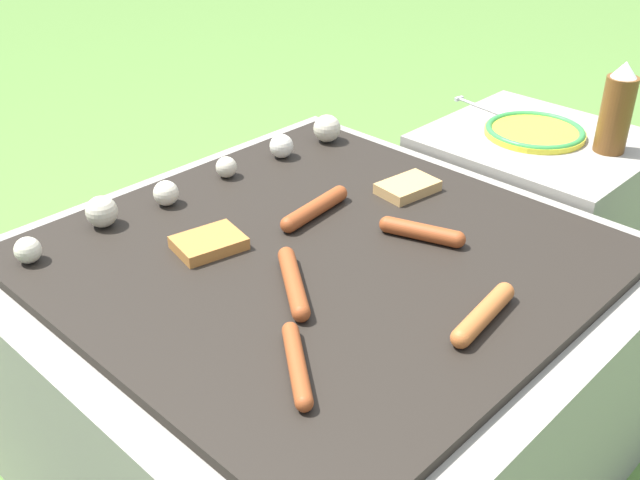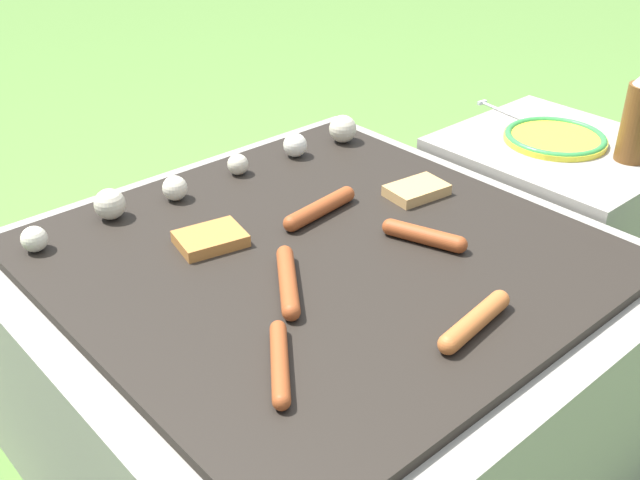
{
  "view_description": "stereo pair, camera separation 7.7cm",
  "coord_description": "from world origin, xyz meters",
  "px_view_note": "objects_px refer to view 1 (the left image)",
  "views": [
    {
      "loc": [
        -0.74,
        -0.72,
        1.08
      ],
      "look_at": [
        0.0,
        0.0,
        0.47
      ],
      "focal_mm": 42.0,
      "sensor_mm": 36.0,
      "label": 1
    },
    {
      "loc": [
        -0.69,
        -0.77,
        1.08
      ],
      "look_at": [
        0.0,
        0.0,
        0.47
      ],
      "focal_mm": 42.0,
      "sensor_mm": 36.0,
      "label": 2
    }
  ],
  "objects_px": {
    "plate_colorful": "(536,132)",
    "fork_utensil": "(488,110)",
    "condiment_bottle": "(617,110)",
    "sausage_front_center": "(484,314)"
  },
  "relations": [
    {
      "from": "fork_utensil",
      "to": "sausage_front_center",
      "type": "bearing_deg",
      "value": -147.52
    },
    {
      "from": "plate_colorful",
      "to": "fork_utensil",
      "type": "xyz_separation_m",
      "value": [
        0.05,
        0.16,
        -0.01
      ]
    },
    {
      "from": "fork_utensil",
      "to": "condiment_bottle",
      "type": "bearing_deg",
      "value": -94.15
    },
    {
      "from": "plate_colorful",
      "to": "fork_utensil",
      "type": "distance_m",
      "value": 0.17
    },
    {
      "from": "sausage_front_center",
      "to": "plate_colorful",
      "type": "distance_m",
      "value": 0.71
    },
    {
      "from": "condiment_bottle",
      "to": "fork_utensil",
      "type": "distance_m",
      "value": 0.32
    },
    {
      "from": "sausage_front_center",
      "to": "condiment_bottle",
      "type": "distance_m",
      "value": 0.7
    },
    {
      "from": "sausage_front_center",
      "to": "plate_colorful",
      "type": "height_order",
      "value": "sausage_front_center"
    },
    {
      "from": "plate_colorful",
      "to": "condiment_bottle",
      "type": "bearing_deg",
      "value": -77.83
    },
    {
      "from": "sausage_front_center",
      "to": "condiment_bottle",
      "type": "xyz_separation_m",
      "value": [
        0.68,
        0.14,
        0.08
      ]
    }
  ]
}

